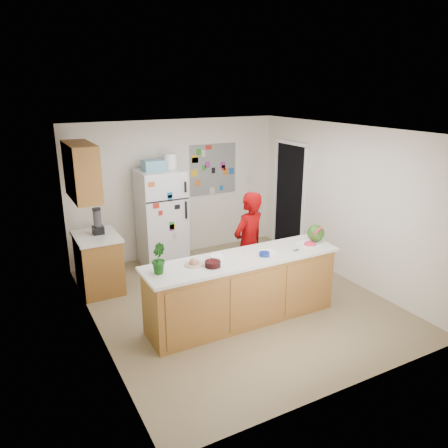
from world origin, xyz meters
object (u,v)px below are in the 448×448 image
refrigerator (161,218)px  watermelon (316,233)px  person (249,245)px  cherry_bowl (213,264)px

refrigerator → watermelon: 2.79m
refrigerator → watermelon: refrigerator is taller
watermelon → person: bearing=140.9°
refrigerator → cherry_bowl: (-0.24, -2.47, 0.11)m
person → watermelon: bearing=122.7°
person → watermelon: person is taller
refrigerator → person: (0.71, -1.76, -0.04)m
refrigerator → cherry_bowl: bearing=-95.5°
watermelon → cherry_bowl: bearing=-176.7°
refrigerator → cherry_bowl: 2.48m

